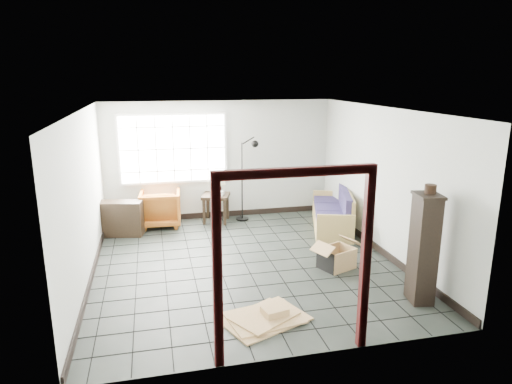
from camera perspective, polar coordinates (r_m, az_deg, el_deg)
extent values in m
plane|color=black|center=(7.91, -1.39, -8.88)|extent=(5.50, 5.50, 0.00)
cube|color=#ADB3AC|center=(10.14, -4.59, 3.98)|extent=(5.00, 0.02, 2.60)
cube|color=#ADB3AC|center=(4.95, 5.03, -7.28)|extent=(5.00, 0.02, 2.60)
cube|color=#ADB3AC|center=(7.42, -20.71, -0.78)|extent=(0.02, 5.50, 2.60)
cube|color=#ADB3AC|center=(8.34, 15.62, 1.23)|extent=(0.02, 5.50, 2.60)
cube|color=white|center=(7.28, -1.51, 10.26)|extent=(5.00, 5.50, 0.02)
cube|color=black|center=(10.42, -4.44, -2.76)|extent=(4.95, 0.03, 0.12)
cube|color=black|center=(7.82, -19.75, -9.58)|extent=(0.03, 5.45, 0.12)
cube|color=black|center=(8.69, 14.95, -6.76)|extent=(0.03, 5.45, 0.12)
cube|color=silver|center=(9.96, -10.31, 5.36)|extent=(2.32, 0.06, 1.52)
cube|color=white|center=(9.92, -10.30, 5.32)|extent=(2.20, 0.02, 1.40)
cube|color=#340B0C|center=(4.92, -4.85, -10.60)|extent=(0.10, 0.08, 2.10)
cube|color=#340B0C|center=(5.40, 13.52, -8.63)|extent=(0.10, 0.08, 2.10)
cube|color=#340B0C|center=(4.75, 5.07, 2.51)|extent=(1.80, 0.08, 0.10)
cube|color=tan|center=(9.72, 9.42, -3.55)|extent=(1.23, 1.93, 0.32)
cube|color=tan|center=(8.80, 9.92, -4.63)|extent=(0.70, 0.27, 0.57)
cube|color=tan|center=(10.57, 9.06, -1.37)|extent=(0.70, 0.27, 0.57)
cube|color=tan|center=(9.66, 11.42, -1.71)|extent=(0.62, 1.73, 0.63)
cube|color=#1F183C|center=(9.08, 9.66, -3.30)|extent=(0.79, 0.74, 0.14)
cube|color=#1F183C|center=(9.05, 11.36, -2.02)|extent=(0.29, 0.59, 0.47)
cube|color=#1F183C|center=(9.65, 9.37, -2.23)|extent=(0.79, 0.74, 0.14)
cube|color=#1F183C|center=(9.62, 10.97, -1.03)|extent=(0.29, 0.59, 0.47)
cube|color=#1F183C|center=(10.22, 9.12, -1.29)|extent=(0.79, 0.74, 0.14)
cube|color=#1F183C|center=(10.19, 10.63, -0.15)|extent=(0.29, 0.59, 0.47)
imported|color=#9B3D16|center=(9.89, -11.86, -1.76)|extent=(0.88, 0.83, 0.85)
cube|color=black|center=(9.94, -5.05, -0.49)|extent=(0.70, 0.70, 0.07)
cube|color=black|center=(9.85, -6.51, -2.49)|extent=(0.07, 0.07, 0.56)
cube|color=black|center=(9.77, -3.93, -2.56)|extent=(0.07, 0.07, 0.56)
cube|color=black|center=(10.27, -6.05, -1.77)|extent=(0.07, 0.07, 0.56)
cube|color=black|center=(10.20, -3.57, -1.83)|extent=(0.07, 0.07, 0.56)
cylinder|color=black|center=(9.93, -4.64, 0.18)|extent=(0.13, 0.13, 0.16)
cylinder|color=black|center=(9.90, -4.65, 0.93)|extent=(0.03, 0.03, 0.11)
cone|color=#EFEBC3|center=(9.87, -4.67, 1.62)|extent=(0.33, 0.33, 0.22)
cube|color=silver|center=(9.88, -4.79, -0.09)|extent=(0.32, 0.29, 0.09)
cylinder|color=black|center=(9.91, -5.52, -0.06)|extent=(0.04, 0.06, 0.06)
cylinder|color=black|center=(10.19, -1.72, -3.37)|extent=(0.35, 0.35, 0.03)
cylinder|color=black|center=(9.96, -1.76, 1.33)|extent=(0.03, 0.03, 1.70)
cylinder|color=black|center=(9.81, -0.96, 6.46)|extent=(0.28, 0.10, 0.15)
sphere|color=black|center=(9.84, -0.13, 6.03)|extent=(0.19, 0.19, 0.15)
cube|color=black|center=(9.51, -16.67, -3.19)|extent=(0.96, 0.54, 0.70)
cube|color=black|center=(9.51, -16.67, -3.13)|extent=(0.89, 0.47, 0.03)
cube|color=black|center=(6.79, 20.19, -6.76)|extent=(0.35, 0.43, 1.56)
cube|color=black|center=(6.56, 20.77, -0.40)|extent=(0.40, 0.48, 0.04)
cylinder|color=black|center=(6.60, 20.97, 0.37)|extent=(0.20, 0.20, 0.12)
cube|color=#99804A|center=(7.85, 9.99, -9.21)|extent=(0.63, 0.57, 0.02)
cube|color=black|center=(7.62, 8.65, -8.56)|extent=(0.17, 0.39, 0.35)
cube|color=#99804A|center=(7.96, 11.37, -7.66)|extent=(0.17, 0.39, 0.35)
cube|color=#99804A|center=(7.66, 11.13, -8.56)|extent=(0.48, 0.21, 0.35)
cube|color=#99804A|center=(7.92, 8.99, -7.66)|extent=(0.48, 0.21, 0.35)
cube|color=#99804A|center=(7.48, 8.32, -7.02)|extent=(0.33, 0.45, 0.14)
cube|color=#99804A|center=(7.92, 11.81, -5.95)|extent=(0.33, 0.45, 0.14)
cube|color=#99804A|center=(6.23, 1.04, -15.58)|extent=(1.28, 1.11, 0.02)
cube|color=#99804A|center=(6.22, 1.04, -15.40)|extent=(1.05, 0.86, 0.02)
cube|color=#99804A|center=(6.21, 1.04, -15.22)|extent=(0.99, 0.91, 0.02)
cube|color=#99804A|center=(6.22, 2.34, -14.61)|extent=(0.36, 0.31, 0.09)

